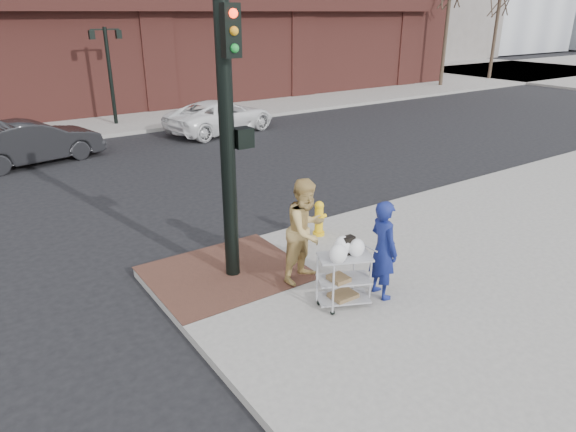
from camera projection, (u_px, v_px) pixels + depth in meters
ground at (279, 290)px, 9.35m from camera, size 220.00×220.00×0.00m
sidewalk_far at (187, 75)px, 40.40m from camera, size 65.00×36.00×0.15m
brick_curb_ramp at (226, 272)px, 9.66m from camera, size 2.80×2.40×0.01m
lamp_post at (109, 65)px, 21.68m from camera, size 1.32×0.22×4.00m
traffic_signal_pole at (229, 132)px, 8.64m from camera, size 0.61×0.51×5.00m
woman_blue at (383, 250)px, 8.59m from camera, size 0.50×0.68×1.73m
pedestrian_tan at (306, 230)px, 9.11m from camera, size 1.09×0.96×1.91m
sedan_dark at (33, 142)px, 16.94m from camera, size 4.58×2.35×1.44m
minivan_white at (221, 116)px, 21.40m from camera, size 5.14×3.15×1.33m
utility_cart at (344, 275)px, 8.45m from camera, size 0.98×0.79×1.19m
fire_hydrant at (319, 218)px, 11.15m from camera, size 0.37×0.26×0.79m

